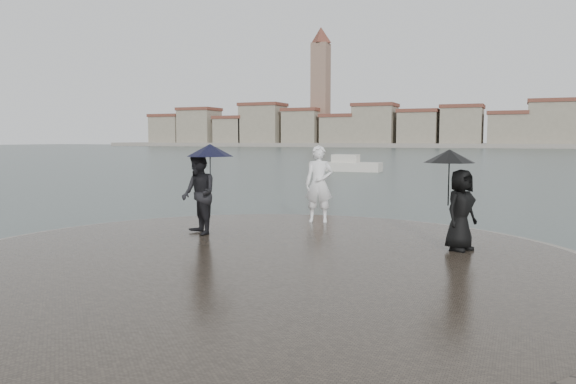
% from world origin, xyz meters
% --- Properties ---
extents(ground, '(400.00, 400.00, 0.00)m').
position_xyz_m(ground, '(0.00, 0.00, 0.00)').
color(ground, '#2B3835').
rests_on(ground, ground).
extents(kerb_ring, '(12.50, 12.50, 0.32)m').
position_xyz_m(kerb_ring, '(0.00, 3.50, 0.16)').
color(kerb_ring, gray).
rests_on(kerb_ring, ground).
extents(quay_tip, '(11.90, 11.90, 0.36)m').
position_xyz_m(quay_tip, '(0.00, 3.50, 0.18)').
color(quay_tip, '#2D261E').
rests_on(quay_tip, ground).
extents(statue, '(0.81, 0.62, 1.98)m').
position_xyz_m(statue, '(-0.52, 8.09, 1.35)').
color(statue, white).
rests_on(statue, quay_tip).
extents(visitor_left, '(1.35, 1.18, 2.04)m').
position_xyz_m(visitor_left, '(-2.33, 5.29, 1.49)').
color(visitor_left, black).
rests_on(visitor_left, quay_tip).
extents(visitor_right, '(1.15, 1.06, 1.95)m').
position_xyz_m(visitor_right, '(3.18, 5.67, 1.46)').
color(visitor_right, black).
rests_on(visitor_right, quay_tip).
extents(far_skyline, '(260.00, 20.00, 37.00)m').
position_xyz_m(far_skyline, '(-6.29, 160.71, 5.61)').
color(far_skyline, gray).
rests_on(far_skyline, ground).
extents(boats, '(25.72, 16.02, 1.50)m').
position_xyz_m(boats, '(1.73, 42.82, 0.38)').
color(boats, beige).
rests_on(boats, ground).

